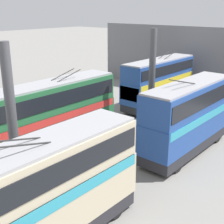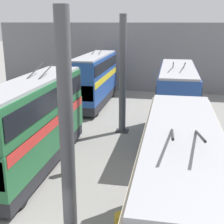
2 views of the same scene
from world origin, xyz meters
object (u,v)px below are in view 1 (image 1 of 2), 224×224
(bus_left_near, at_px, (49,187))
(oil_drum, at_px, (52,200))
(person_by_left_row, at_px, (17,211))
(person_by_right_row, at_px, (70,146))
(bus_right_near, at_px, (54,111))
(bus_left_far, at_px, (188,114))
(bus_right_far, at_px, (159,79))

(bus_left_near, relative_size, oil_drum, 11.08)
(person_by_left_row, distance_m, person_by_right_row, 7.76)
(person_by_right_row, xyz_separation_m, oil_drum, (-4.62, -3.69, -0.47))
(bus_right_near, xyz_separation_m, person_by_left_row, (-7.25, -5.93, -1.97))
(person_by_left_row, relative_size, oil_drum, 2.15)
(person_by_left_row, xyz_separation_m, person_by_right_row, (6.80, 3.74, -0.08))
(bus_left_far, bearing_deg, bus_left_near, 180.00)
(bus_left_near, xyz_separation_m, person_by_left_row, (-0.49, 2.08, -1.96))
(person_by_left_row, bearing_deg, bus_right_far, -162.25)
(bus_left_near, bearing_deg, oil_drum, 51.54)
(person_by_right_row, bearing_deg, bus_right_far, 49.42)
(bus_right_far, relative_size, person_by_left_row, 5.85)
(bus_right_near, distance_m, person_by_left_row, 9.57)
(bus_right_near, distance_m, person_by_right_row, 3.04)
(bus_left_near, xyz_separation_m, person_by_right_row, (6.31, 5.81, -2.04))
(bus_left_far, distance_m, bus_right_near, 9.93)
(bus_left_near, bearing_deg, bus_left_far, -0.00)
(bus_left_far, distance_m, bus_right_far, 11.82)
(bus_left_near, bearing_deg, bus_right_near, 49.86)
(person_by_left_row, bearing_deg, oil_drum, -176.15)
(person_by_left_row, relative_size, person_by_right_row, 1.08)
(person_by_right_row, bearing_deg, bus_left_far, -1.52)
(bus_left_far, relative_size, bus_right_near, 0.85)
(bus_right_far, relative_size, oil_drum, 12.60)
(bus_left_far, xyz_separation_m, oil_drum, (-10.93, 2.13, -2.59))
(bus_left_far, relative_size, bus_right_far, 0.88)
(bus_left_far, bearing_deg, oil_drum, 169.00)
(bus_right_far, bearing_deg, bus_right_near, -180.00)
(bus_left_near, height_order, oil_drum, bus_left_near)
(bus_right_far, distance_m, person_by_right_row, 15.31)
(bus_right_near, bearing_deg, oil_drum, -130.73)
(bus_right_near, bearing_deg, bus_right_far, 0.00)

